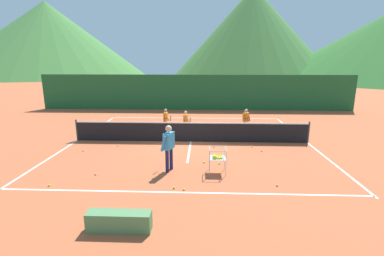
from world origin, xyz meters
The scene contains 28 objects.
ground_plane centered at (0.00, 0.00, 0.00)m, with size 120.00×120.00×0.00m, color #B25633.
line_baseline_near centered at (0.00, -5.46, 0.00)m, with size 11.31×0.08×0.01m, color white.
line_baseline_far centered at (0.00, 5.78, 0.00)m, with size 11.31×0.08×0.01m, color white.
line_sideline_west centered at (-5.66, 0.00, 0.00)m, with size 0.08×11.24×0.01m, color white.
line_sideline_east centered at (5.66, 0.00, 0.00)m, with size 0.08×11.24×0.01m, color white.
line_service_center centered at (0.00, 0.00, 0.00)m, with size 0.08×5.93×0.01m, color white.
tennis_net centered at (0.00, 0.00, 0.50)m, with size 11.38×0.08×1.05m.
instructor centered at (-0.61, -3.74, 1.01)m, with size 0.47×0.83×1.68m.
student_0 centered at (-1.43, 1.62, 0.81)m, with size 0.41×0.65×1.35m.
student_1 centered at (-0.33, 1.44, 0.76)m, with size 0.41×0.66×1.27m.
student_2 centered at (2.93, 1.85, 0.80)m, with size 0.47×0.70×1.32m.
ball_cart centered at (1.10, -3.87, 0.59)m, with size 0.58×0.58×0.90m.
tennis_ball_0 centered at (0.03, -5.31, 0.03)m, with size 0.07×0.07×0.07m, color yellow.
tennis_ball_1 centered at (-4.26, -5.20, 0.03)m, with size 0.07×0.07×0.07m, color yellow.
tennis_ball_2 centered at (2.85, -0.78, 0.03)m, with size 0.07×0.07×0.07m, color yellow.
tennis_ball_3 centered at (3.17, -1.42, 0.03)m, with size 0.07×0.07×0.07m, color yellow.
tennis_ball_4 centered at (2.96, -4.90, 0.03)m, with size 0.07×0.07×0.07m, color yellow.
tennis_ball_5 centered at (-3.13, -4.25, 0.03)m, with size 0.07×0.07×0.07m, color yellow.
tennis_ball_6 centered at (-0.29, -5.21, 0.03)m, with size 0.07×0.07×0.07m, color yellow.
tennis_ball_7 centered at (1.23, -3.02, 0.03)m, with size 0.07×0.07×0.07m, color yellow.
tennis_ball_8 centered at (0.65, -2.93, 0.03)m, with size 0.07×0.07×0.07m, color yellow.
tennis_ball_9 centered at (-4.65, -1.70, 0.03)m, with size 0.07×0.07×0.07m, color yellow.
tennis_ball_10 centered at (1.11, -0.94, 0.03)m, with size 0.07×0.07×0.07m, color yellow.
tennis_ball_11 centered at (-3.36, -0.89, 0.03)m, with size 0.07×0.07×0.07m, color yellow.
windscreen_fence centered at (0.00, 9.13, 1.40)m, with size 24.89×0.08×2.80m, color #1E5B2D.
courtside_bench centered at (-1.34, -7.44, 0.23)m, with size 1.50×0.36×0.46m, color #4C7F4C.
hill_0 centered at (11.59, 54.68, 9.96)m, with size 36.71×36.71×19.92m, color #427A38.
hill_1 centered at (-39.39, 60.38, 9.18)m, with size 48.84×48.84×18.37m, color #427A38.
Camera 1 is at (0.60, -13.19, 3.87)m, focal length 26.20 mm.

